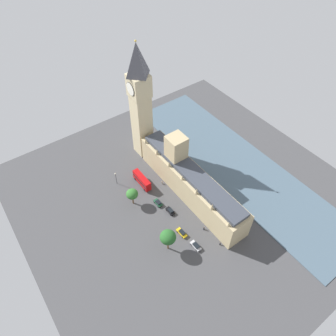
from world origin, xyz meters
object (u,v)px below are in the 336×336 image
at_px(plane_tree_midblock, 132,194).
at_px(plane_tree_leading, 168,237).
at_px(car_black_near_tower, 170,211).
at_px(car_yellow_cab_far_end, 182,233).
at_px(pedestrian_opposite_hall, 162,183).
at_px(pedestrian_kerbside, 204,228).
at_px(double_decker_bus_corner, 142,180).
at_px(pedestrian_trailing, 220,244).
at_px(street_lamp_slot_10, 116,176).
at_px(car_dark_green_under_trees, 158,203).
at_px(clock_tower, 140,101).
at_px(car_silver_by_river_gate, 196,246).
at_px(parliament_building, 189,180).

height_order(plane_tree_midblock, plane_tree_leading, plane_tree_leading).
distance_m(car_black_near_tower, car_yellow_cab_far_end, 10.69).
distance_m(pedestrian_opposite_hall, plane_tree_midblock, 16.20).
relative_size(pedestrian_kerbside, plane_tree_midblock, 0.22).
bearing_deg(double_decker_bus_corner, pedestrian_trailing, 100.12).
xyz_separation_m(pedestrian_opposite_hall, street_lamp_slot_10, (15.52, -11.33, 3.86)).
relative_size(pedestrian_opposite_hall, street_lamp_slot_10, 0.25).
bearing_deg(pedestrian_opposite_hall, car_yellow_cab_far_end, -60.46).
bearing_deg(car_dark_green_under_trees, plane_tree_midblock, 140.13).
height_order(double_decker_bus_corner, plane_tree_midblock, plane_tree_midblock).
height_order(double_decker_bus_corner, car_black_near_tower, double_decker_bus_corner).
bearing_deg(street_lamp_slot_10, plane_tree_midblock, 90.97).
bearing_deg(plane_tree_midblock, clock_tower, -130.93).
distance_m(double_decker_bus_corner, plane_tree_midblock, 10.92).
height_order(clock_tower, pedestrian_kerbside, clock_tower).
bearing_deg(pedestrian_kerbside, clock_tower, 149.98).
height_order(car_yellow_cab_far_end, street_lamp_slot_10, street_lamp_slot_10).
distance_m(car_black_near_tower, street_lamp_slot_10, 27.24).
height_order(car_silver_by_river_gate, pedestrian_opposite_hall, car_silver_by_river_gate).
height_order(car_black_near_tower, pedestrian_trailing, car_black_near_tower).
relative_size(pedestrian_trailing, plane_tree_leading, 0.15).
xyz_separation_m(clock_tower, pedestrian_kerbside, (5.17, 49.50, -26.71)).
bearing_deg(car_silver_by_river_gate, pedestrian_opposite_hall, 76.36).
xyz_separation_m(pedestrian_trailing, pedestrian_kerbside, (0.59, -8.32, 0.09)).
bearing_deg(car_yellow_cab_far_end, car_dark_green_under_trees, 85.23).
relative_size(car_silver_by_river_gate, pedestrian_trailing, 2.99).
bearing_deg(pedestrian_trailing, car_yellow_cab_far_end, 45.41).
relative_size(car_dark_green_under_trees, car_silver_by_river_gate, 0.89).
height_order(car_silver_by_river_gate, plane_tree_leading, plane_tree_leading).
xyz_separation_m(car_dark_green_under_trees, car_silver_by_river_gate, (-0.11, 23.67, 0.00)).
bearing_deg(pedestrian_trailing, car_dark_green_under_trees, 24.82).
distance_m(plane_tree_leading, street_lamp_slot_10, 37.42).
bearing_deg(pedestrian_opposite_hall, street_lamp_slot_10, -168.04).
bearing_deg(double_decker_bus_corner, car_yellow_cab_far_end, 87.55).
distance_m(clock_tower, street_lamp_slot_10, 32.44).
relative_size(car_dark_green_under_trees, street_lamp_slot_10, 0.60).
xyz_separation_m(car_dark_green_under_trees, car_black_near_tower, (-1.64, 6.01, -0.00)).
relative_size(double_decker_bus_corner, car_yellow_cab_far_end, 2.27).
relative_size(car_dark_green_under_trees, car_yellow_cab_far_end, 0.87).
bearing_deg(car_silver_by_river_gate, car_yellow_cab_far_end, 95.84).
distance_m(clock_tower, pedestrian_opposite_hall, 34.88).
distance_m(parliament_building, pedestrian_opposite_hall, 13.34).
relative_size(parliament_building, pedestrian_trailing, 37.46).
bearing_deg(double_decker_bus_corner, street_lamp_slot_10, -37.49).
height_order(car_black_near_tower, car_yellow_cab_far_end, same).
relative_size(car_black_near_tower, pedestrian_kerbside, 2.39).
relative_size(double_decker_bus_corner, car_silver_by_river_gate, 2.33).
distance_m(car_yellow_cab_far_end, pedestrian_opposite_hall, 25.62).
bearing_deg(parliament_building, car_silver_by_river_gate, 57.66).
height_order(car_dark_green_under_trees, car_black_near_tower, same).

